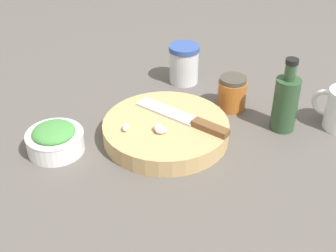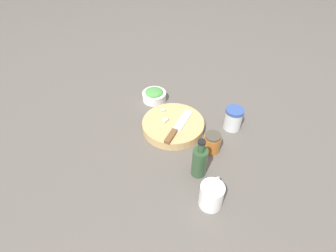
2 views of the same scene
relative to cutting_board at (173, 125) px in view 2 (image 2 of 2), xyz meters
The scene contains 9 objects.
ground_plane 0.05m from the cutting_board, 126.14° to the left, with size 5.00×5.00×0.00m, color #56514C.
cutting_board is the anchor object (origin of this frame).
chef_knife 0.05m from the cutting_board, 147.44° to the left, with size 0.08×0.22×0.01m.
garlic_cloves 0.05m from the cutting_board, ahead, with size 0.07×0.08×0.01m.
herb_bowl 0.22m from the cutting_board, 27.84° to the right, with size 0.11×0.11×0.06m.
spice_jar 0.25m from the cutting_board, 139.31° to the right, with size 0.07×0.07×0.09m.
coffee_mug 0.37m from the cutting_board, 147.05° to the left, with size 0.07×0.11×0.09m.
honey_jar 0.19m from the cutting_board, behind, with size 0.06×0.06×0.08m.
oil_bottle 0.25m from the cutting_board, 149.17° to the left, with size 0.05×0.05×0.16m.
Camera 2 is at (-0.46, 0.60, 0.74)m, focal length 28.00 mm.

